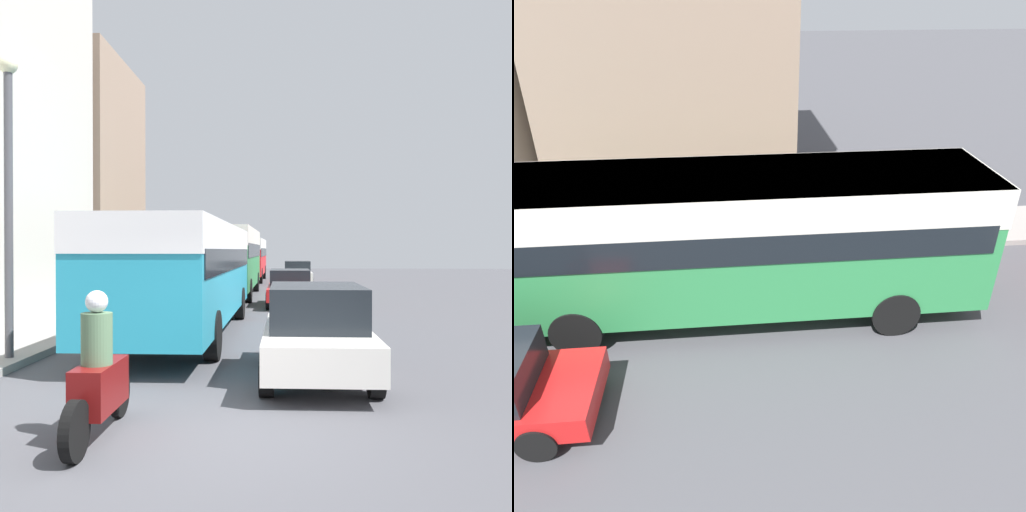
# 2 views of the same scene
# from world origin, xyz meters

# --- Properties ---
(building_far_terrace) EXTENTS (6.81, 7.11, 10.51)m
(building_far_terrace) POSITION_xyz_m (-9.61, 18.56, 5.25)
(building_far_terrace) COLOR gray
(building_far_terrace) RESTS_ON ground_plane
(bus_following) EXTENTS (2.53, 10.32, 3.17)m
(bus_following) POSITION_xyz_m (-1.75, 20.19, 2.05)
(bus_following) COLOR #2D8447
(bus_following) RESTS_ON ground_plane
(pedestrian_near_curb) EXTENTS (0.41, 0.41, 1.84)m
(pedestrian_near_curb) POSITION_xyz_m (-5.45, 19.48, 1.09)
(pedestrian_near_curb) COLOR #232838
(pedestrian_near_curb) RESTS_ON sidewalk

